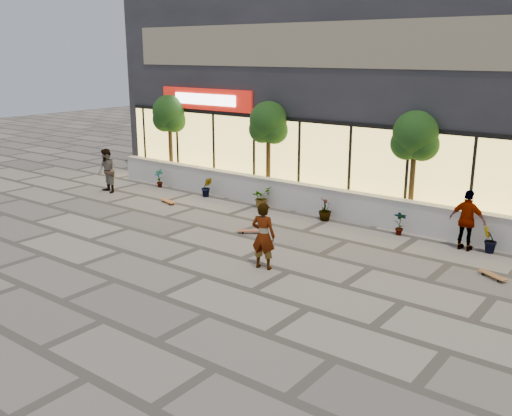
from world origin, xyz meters
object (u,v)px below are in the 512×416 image
Objects in this scene: tree_mideast at (415,139)px; skateboard_right_near at (493,275)px; tree_west at (169,116)px; skater_left at (107,171)px; skater_right_near at (467,220)px; skater_center at (263,236)px; skateboard_left at (168,201)px; tree_midwest at (268,125)px; skateboard_center at (251,231)px.

tree_mideast is 4.57× the size of skateboard_right_near.
tree_west is 15.77m from skateboard_right_near.
tree_west is 3.88m from skater_left.
skater_right_near is 2.15× the size of skateboard_right_near.
skateboard_left is at bearing -36.81° from skater_center.
skater_center is at bearing -5.43° from skater_left.
skateboard_right_near is (15.16, -3.21, -2.90)m from tree_west.
tree_midwest reaches higher than skater_right_near.
skater_center is 1.01× the size of skater_right_near.
skater_center is at bearing -82.65° from skateboard_center.
skater_center is at bearing -121.45° from skateboard_right_near.
skater_left is 2.17× the size of skateboard_right_near.
tree_west is at bearing -44.24° from skater_center.
skateboard_center is at bearing 5.41° from skater_left.
tree_west is 2.13× the size of skater_right_near.
skater_left is at bearing -159.77° from skateboard_left.
tree_midwest is 7.95m from skater_center.
tree_west is 1.00× the size of tree_midwest.
skateboard_left is at bearing -132.25° from tree_midwest.
skater_left is at bearing -28.12° from skater_center.
tree_midwest reaches higher than skateboard_left.
skater_right_near is at bearing -30.74° from tree_mideast.
skater_center reaches higher than skateboard_left.
skater_right_near is (2.35, -1.40, -2.06)m from tree_mideast.
tree_west is at bearing 116.02° from skateboard_center.
skater_left is 2.08× the size of skateboard_left.
tree_west is 2.10× the size of skater_left.
tree_mideast is 6.22m from skateboard_center.
skateboard_left is (3.30, 0.28, -0.85)m from skater_left.
tree_midwest is 10.58m from skateboard_right_near.
skateboard_right_near is (3.66, -3.21, -2.90)m from tree_mideast.
tree_west and tree_mideast have the same top height.
skater_center is at bearing -32.35° from tree_west.
tree_west reaches higher than skater_right_near.
skater_left is (-10.42, 3.03, -0.00)m from skater_center.
tree_west is at bearing 148.70° from skateboard_left.
skateboard_center is at bearing -132.93° from tree_mideast.
tree_mideast is 2.10× the size of skater_center.
tree_midwest reaches higher than skater_left.
skater_left reaches higher than skateboard_center.
tree_west is 2.10× the size of skater_center.
skater_right_near is 11.20m from skateboard_left.
skateboard_center is (-3.75, -4.03, -2.90)m from tree_mideast.
skater_center reaches higher than skateboard_right_near.
skater_left is 15.68m from skateboard_right_near.
skater_left is 8.33m from skateboard_center.
tree_mideast is 4.37× the size of skateboard_left.
tree_west is 9.20m from skateboard_center.
skateboard_center is (7.75, -4.03, -2.90)m from tree_west.
skateboard_right_near is (9.66, -3.21, -2.90)m from tree_midwest.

